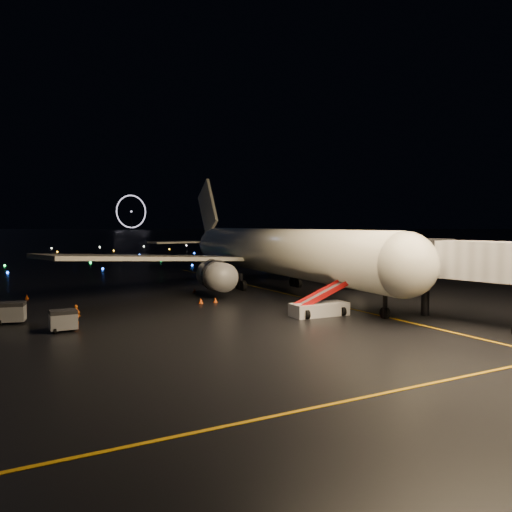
{
  "coord_description": "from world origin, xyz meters",
  "views": [
    {
      "loc": [
        -17.29,
        -27.09,
        7.75
      ],
      "look_at": [
        3.57,
        12.0,
        5.0
      ],
      "focal_mm": 35.0,
      "sensor_mm": 36.0,
      "label": 1
    }
  ],
  "objects_px": {
    "belt_loader": "(319,295)",
    "baggage_cart_0": "(11,313)",
    "baggage_cart_1": "(63,321)",
    "crew_c": "(76,316)",
    "airliner": "(264,226)"
  },
  "relations": [
    {
      "from": "belt_loader",
      "to": "baggage_cart_0",
      "type": "distance_m",
      "value": 24.94
    },
    {
      "from": "baggage_cart_0",
      "to": "baggage_cart_1",
      "type": "distance_m",
      "value": 6.03
    },
    {
      "from": "belt_loader",
      "to": "crew_c",
      "type": "relative_size",
      "value": 4.37
    },
    {
      "from": "crew_c",
      "to": "baggage_cart_0",
      "type": "distance_m",
      "value": 5.63
    },
    {
      "from": "airliner",
      "to": "crew_c",
      "type": "bearing_deg",
      "value": -146.04
    },
    {
      "from": "airliner",
      "to": "baggage_cart_0",
      "type": "xyz_separation_m",
      "value": [
        -28.84,
        -10.86,
        -6.74
      ]
    },
    {
      "from": "crew_c",
      "to": "baggage_cart_0",
      "type": "height_order",
      "value": "baggage_cart_0"
    },
    {
      "from": "airliner",
      "to": "baggage_cart_1",
      "type": "xyz_separation_m",
      "value": [
        -25.62,
        -15.96,
        -6.79
      ]
    },
    {
      "from": "crew_c",
      "to": "baggage_cart_0",
      "type": "xyz_separation_m",
      "value": [
        -4.33,
        3.61,
        0.0
      ]
    },
    {
      "from": "baggage_cart_0",
      "to": "baggage_cart_1",
      "type": "xyz_separation_m",
      "value": [
        3.22,
        -5.09,
        -0.05
      ]
    },
    {
      "from": "belt_loader",
      "to": "baggage_cart_1",
      "type": "distance_m",
      "value": 20.49
    },
    {
      "from": "baggage_cart_0",
      "to": "baggage_cart_1",
      "type": "bearing_deg",
      "value": -44.34
    },
    {
      "from": "baggage_cart_1",
      "to": "baggage_cart_0",
      "type": "bearing_deg",
      "value": 121.43
    },
    {
      "from": "airliner",
      "to": "crew_c",
      "type": "distance_m",
      "value": 29.25
    },
    {
      "from": "belt_loader",
      "to": "baggage_cart_0",
      "type": "xyz_separation_m",
      "value": [
        -23.37,
        8.66,
        -0.93
      ]
    }
  ]
}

